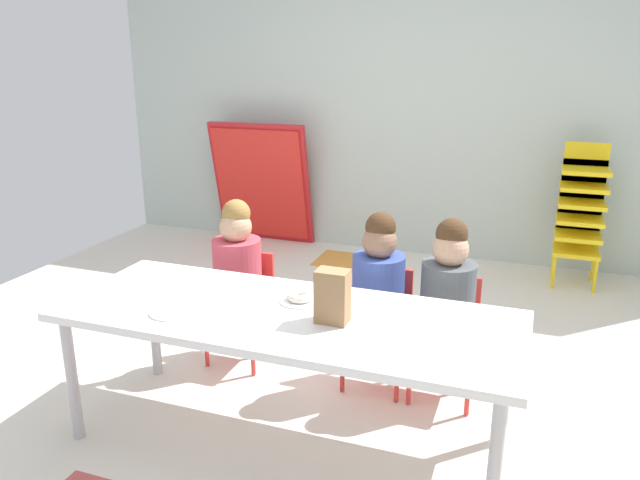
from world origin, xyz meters
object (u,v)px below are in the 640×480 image
seated_child_near_camera (238,267)px  donut_powdered_on_plate (300,296)px  craft_table (287,323)px  paper_bag_brown (332,296)px  paper_plate_center_table (171,312)px  seated_child_far_right (448,293)px  folded_activity_table (261,184)px  seated_child_middle_seat (379,285)px  kid_chair_yellow_stack (581,208)px  paper_plate_near_edge (300,301)px

seated_child_near_camera → donut_powdered_on_plate: bearing=-40.8°
craft_table → paper_bag_brown: size_ratio=8.85×
paper_plate_center_table → donut_powdered_on_plate: donut_powdered_on_plate is taller
seated_child_far_right → folded_activity_table: size_ratio=0.84×
craft_table → seated_child_middle_seat: (0.24, 0.59, -0.01)m
paper_plate_center_table → paper_bag_brown: bearing=12.5°
kid_chair_yellow_stack → paper_plate_center_table: kid_chair_yellow_stack is taller
seated_child_near_camera → donut_powdered_on_plate: seated_child_near_camera is taller
seated_child_middle_seat → donut_powdered_on_plate: seated_child_middle_seat is taller
craft_table → seated_child_near_camera: seated_child_near_camera is taller
paper_plate_center_table → seated_child_middle_seat: bearing=47.8°
seated_child_near_camera → paper_bag_brown: seated_child_near_camera is taller
paper_bag_brown → folded_activity_table: bearing=120.3°
paper_plate_near_edge → paper_plate_center_table: same height
seated_child_middle_seat → donut_powdered_on_plate: size_ratio=8.04×
paper_plate_near_edge → donut_powdered_on_plate: 0.02m
seated_child_near_camera → seated_child_far_right: 1.12m
paper_bag_brown → donut_powdered_on_plate: 0.26m
kid_chair_yellow_stack → folded_activity_table: size_ratio=0.96×
craft_table → folded_activity_table: folded_activity_table is taller
kid_chair_yellow_stack → paper_bag_brown: bearing=-112.2°
seated_child_far_right → paper_plate_near_edge: (-0.57, -0.47, 0.07)m
seated_child_far_right → paper_plate_center_table: seated_child_far_right is taller
paper_plate_near_edge → folded_activity_table: bearing=118.4°
paper_plate_center_table → seated_child_near_camera: bearing=96.3°
craft_table → folded_activity_table: bearing=117.2°
seated_child_middle_seat → folded_activity_table: (-1.63, 2.10, -0.02)m
seated_child_middle_seat → paper_plate_center_table: size_ratio=5.10×
seated_child_far_right → paper_plate_center_table: (-1.03, -0.77, 0.07)m
paper_bag_brown → donut_powdered_on_plate: bearing=143.4°
seated_child_far_right → kid_chair_yellow_stack: kid_chair_yellow_stack is taller
kid_chair_yellow_stack → seated_child_middle_seat: bearing=-117.5°
craft_table → donut_powdered_on_plate: size_ratio=17.07×
folded_activity_table → seated_child_far_right: bearing=-46.9°
craft_table → paper_plate_center_table: (-0.45, -0.17, 0.05)m
folded_activity_table → seated_child_near_camera: bearing=-68.0°
kid_chair_yellow_stack → paper_plate_center_table: (-1.70, -2.70, 0.04)m
seated_child_middle_seat → paper_bag_brown: (-0.03, -0.62, 0.17)m
donut_powdered_on_plate → seated_child_near_camera: bearing=139.2°
seated_child_far_right → kid_chair_yellow_stack: size_ratio=0.88×
craft_table → seated_child_near_camera: (-0.54, 0.59, -0.01)m
seated_child_middle_seat → donut_powdered_on_plate: (-0.23, -0.47, 0.09)m
seated_child_near_camera → seated_child_far_right: (1.12, 0.00, 0.00)m
craft_table → paper_plate_near_edge: bearing=85.2°
seated_child_middle_seat → paper_plate_near_edge: 0.53m
kid_chair_yellow_stack → folded_activity_table: 2.64m
seated_child_far_right → donut_powdered_on_plate: 0.75m
seated_child_middle_seat → kid_chair_yellow_stack: size_ratio=0.88×
seated_child_middle_seat → paper_plate_near_edge: size_ratio=5.10×
kid_chair_yellow_stack → paper_plate_near_edge: (-1.24, -2.40, 0.04)m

